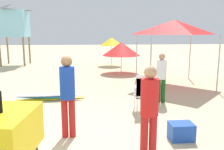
{
  "coord_description": "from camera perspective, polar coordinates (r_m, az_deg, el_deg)",
  "views": [
    {
      "loc": [
        0.67,
        -4.59,
        2.27
      ],
      "look_at": [
        1.33,
        2.46,
        1.0
      ],
      "focal_mm": 37.97,
      "sensor_mm": 36.0,
      "label": 1
    }
  ],
  "objects": [
    {
      "name": "lifeguard_near_center",
      "position": [
        4.26,
        8.99,
        -7.52
      ],
      "size": [
        0.32,
        0.32,
        1.71
      ],
      "color": "red",
      "rests_on": "ground"
    },
    {
      "name": "beach_umbrella_left",
      "position": [
        16.5,
        -0.1,
        8.06
      ],
      "size": [
        1.6,
        1.6,
        1.93
      ],
      "color": "beige",
      "rests_on": "ground"
    },
    {
      "name": "popup_canopy",
      "position": [
        10.5,
        14.81,
        11.05
      ],
      "size": [
        2.7,
        2.7,
        2.8
      ],
      "color": "#B2B2B7",
      "rests_on": "ground"
    },
    {
      "name": "cooler_box",
      "position": [
        5.42,
        16.31,
        -12.87
      ],
      "size": [
        0.5,
        0.38,
        0.37
      ],
      "primitive_type": "cube",
      "color": "blue",
      "rests_on": "ground"
    },
    {
      "name": "lifeguard_near_left",
      "position": [
        7.82,
        11.79,
        0.08
      ],
      "size": [
        0.32,
        0.32,
        1.62
      ],
      "color": "#194C19",
      "rests_on": "ground"
    },
    {
      "name": "beach_umbrella_mid",
      "position": [
        13.36,
        2.25,
        6.3
      ],
      "size": [
        2.12,
        2.12,
        1.73
      ],
      "color": "beige",
      "rests_on": "ground"
    },
    {
      "name": "stacked_plastic_chairs",
      "position": [
        6.82,
        7.66,
        -3.62
      ],
      "size": [
        0.48,
        0.48,
        1.11
      ],
      "color": "white",
      "rests_on": "ground"
    },
    {
      "name": "lifeguard_far_right",
      "position": [
        5.15,
        -10.66,
        -3.78
      ],
      "size": [
        0.32,
        0.32,
        1.8
      ],
      "color": "red",
      "rests_on": "ground"
    },
    {
      "name": "ground",
      "position": [
        5.17,
        -12.75,
        -16.14
      ],
      "size": [
        80.0,
        80.0,
        0.0
      ],
      "primitive_type": "plane",
      "color": "beige"
    },
    {
      "name": "surfboard_pile",
      "position": [
        8.34,
        -15.09,
        -5.08
      ],
      "size": [
        2.39,
        0.53,
        0.24
      ],
      "color": "yellow",
      "rests_on": "ground"
    },
    {
      "name": "lifeguard_tower",
      "position": [
        18.09,
        -22.69,
        12.05
      ],
      "size": [
        1.98,
        1.98,
        4.21
      ],
      "color": "olive",
      "rests_on": "ground"
    }
  ]
}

